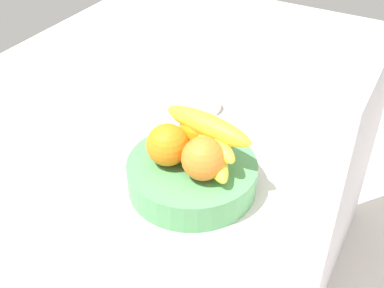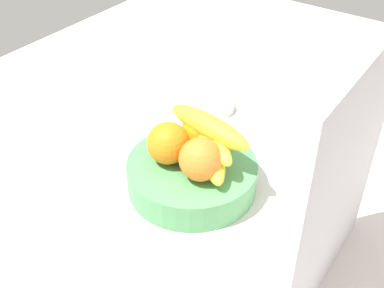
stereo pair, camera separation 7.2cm
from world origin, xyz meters
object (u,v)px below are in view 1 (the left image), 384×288
at_px(orange_front_right, 203,159).
at_px(orange_center, 199,132).
at_px(banana_bunch, 208,137).
at_px(fruit_bowl, 192,175).
at_px(cutting_board, 350,177).
at_px(jar_lid, 205,106).
at_px(orange_front_left, 168,145).

distance_m(orange_front_right, orange_center, 0.07).
distance_m(orange_center, banana_bunch, 0.03).
height_order(fruit_bowl, banana_bunch, banana_bunch).
distance_m(banana_bunch, cutting_board, 0.28).
xyz_separation_m(orange_front_right, jar_lid, (-0.25, -0.13, -0.08)).
bearing_deg(orange_center, orange_front_right, 33.44).
relative_size(orange_front_left, orange_front_right, 1.00).
xyz_separation_m(orange_front_right, cutting_board, (0.04, 0.23, 0.09)).
distance_m(orange_front_right, banana_bunch, 0.05).
bearing_deg(fruit_bowl, jar_lid, -157.30).
xyz_separation_m(fruit_bowl, jar_lid, (-0.23, -0.10, -0.02)).
bearing_deg(fruit_bowl, orange_front_left, -65.09).
distance_m(banana_bunch, jar_lid, 0.25).
distance_m(orange_front_left, cutting_board, 0.32).
xyz_separation_m(fruit_bowl, orange_front_right, (0.02, 0.03, 0.06)).
bearing_deg(orange_front_left, fruit_bowl, 114.91).
relative_size(banana_bunch, cutting_board, 0.49).
relative_size(orange_front_left, orange_center, 1.00).
xyz_separation_m(orange_front_left, cutting_board, (0.05, 0.30, 0.09)).
bearing_deg(orange_front_right, orange_front_left, -92.94).
bearing_deg(banana_bunch, cutting_board, 69.73).
height_order(orange_front_left, banana_bunch, banana_bunch).
bearing_deg(jar_lid, banana_bunch, 28.60).
xyz_separation_m(orange_front_left, orange_center, (-0.06, 0.03, 0.00)).
distance_m(fruit_bowl, orange_center, 0.07).
bearing_deg(cutting_board, jar_lid, -130.73).
height_order(orange_front_right, orange_center, same).
relative_size(orange_center, jar_lid, 1.05).
height_order(orange_front_left, orange_center, same).
bearing_deg(orange_front_left, orange_center, 153.15).
bearing_deg(orange_center, fruit_bowl, 11.30).
bearing_deg(orange_front_left, orange_front_right, 87.06).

